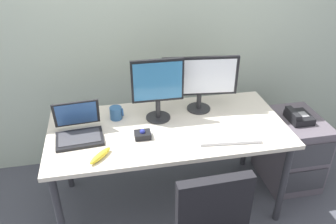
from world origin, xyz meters
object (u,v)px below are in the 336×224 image
(laptop, at_px, (78,129))
(banana, at_px, (100,156))
(trackball_mouse, at_px, (143,134))
(keyboard, at_px, (229,138))
(file_cabinet, at_px, (291,150))
(monitor_main, at_px, (200,79))
(monitor_side, at_px, (158,86))
(desk_phone, at_px, (298,117))
(coffee_mug, at_px, (116,113))

(laptop, height_order, banana, laptop)
(trackball_mouse, xyz_separation_m, banana, (-0.29, -0.18, -0.00))
(keyboard, relative_size, trackball_mouse, 3.83)
(file_cabinet, distance_m, monitor_main, 1.05)
(file_cabinet, xyz_separation_m, trackball_mouse, (-1.27, -0.19, 0.44))
(keyboard, bearing_deg, monitor_side, 139.35)
(monitor_side, bearing_deg, desk_phone, -2.90)
(file_cabinet, bearing_deg, laptop, -177.15)
(desk_phone, height_order, coffee_mug, coffee_mug)
(monitor_side, distance_m, keyboard, 0.61)
(banana, bearing_deg, desk_phone, 12.55)
(trackball_mouse, height_order, coffee_mug, coffee_mug)
(file_cabinet, distance_m, desk_phone, 0.34)
(desk_phone, bearing_deg, monitor_main, 170.76)
(coffee_mug, bearing_deg, desk_phone, -4.52)
(keyboard, height_order, laptop, laptop)
(keyboard, xyz_separation_m, trackball_mouse, (-0.56, 0.13, 0.01))
(monitor_side, xyz_separation_m, keyboard, (0.42, -0.36, -0.25))
(keyboard, distance_m, banana, 0.85)
(file_cabinet, bearing_deg, coffee_mug, 176.17)
(desk_phone, distance_m, banana, 1.59)
(keyboard, relative_size, coffee_mug, 4.25)
(file_cabinet, xyz_separation_m, laptop, (-1.69, -0.08, 0.47))
(keyboard, height_order, coffee_mug, coffee_mug)
(coffee_mug, height_order, banana, coffee_mug)
(file_cabinet, height_order, banana, banana)
(laptop, bearing_deg, banana, -64.01)
(laptop, height_order, coffee_mug, laptop)
(monitor_side, height_order, laptop, monitor_side)
(file_cabinet, distance_m, keyboard, 0.89)
(file_cabinet, relative_size, banana, 3.17)
(file_cabinet, height_order, laptop, laptop)
(desk_phone, relative_size, coffee_mug, 2.01)
(keyboard, bearing_deg, file_cabinet, 24.38)
(desk_phone, bearing_deg, file_cabinet, 63.22)
(monitor_side, xyz_separation_m, trackball_mouse, (-0.15, -0.23, -0.24))
(monitor_side, bearing_deg, keyboard, -40.65)
(monitor_main, bearing_deg, laptop, -167.65)
(desk_phone, relative_size, keyboard, 0.47)
(keyboard, bearing_deg, coffee_mug, 150.05)
(file_cabinet, xyz_separation_m, keyboard, (-0.71, -0.32, 0.43))
(monitor_main, height_order, coffee_mug, monitor_main)
(keyboard, bearing_deg, banana, -177.23)
(desk_phone, relative_size, banana, 1.05)
(laptop, bearing_deg, trackball_mouse, -13.57)
(desk_phone, distance_m, monitor_main, 0.87)
(desk_phone, xyz_separation_m, keyboard, (-0.70, -0.30, 0.10))
(keyboard, bearing_deg, laptop, 166.55)
(desk_phone, distance_m, trackball_mouse, 1.28)
(keyboard, height_order, trackball_mouse, trackball_mouse)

